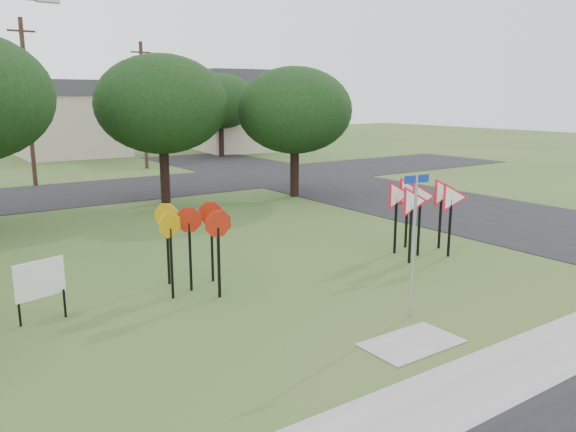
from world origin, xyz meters
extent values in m
plane|color=#32501E|center=(0.00, 0.00, 0.00)|extent=(140.00, 140.00, 0.00)
cube|color=gray|center=(0.00, -4.20, 0.01)|extent=(30.00, 1.60, 0.02)
cube|color=#32501E|center=(0.00, -5.40, 0.01)|extent=(30.00, 0.80, 0.02)
cube|color=black|center=(12.00, 10.00, 0.01)|extent=(8.00, 50.00, 0.02)
cube|color=black|center=(0.00, 20.00, 0.01)|extent=(60.00, 8.00, 0.02)
cube|color=gray|center=(0.00, -2.40, 0.01)|extent=(2.00, 1.20, 0.02)
cylinder|color=#9C9FA4|center=(1.04, -1.38, 1.61)|extent=(0.06, 0.06, 3.22)
cube|color=navy|center=(1.04, -1.38, 3.14)|extent=(0.66, 0.09, 0.17)
cube|color=black|center=(-2.29, 3.04, 0.89)|extent=(0.05, 0.05, 1.77)
cube|color=black|center=(-1.49, 3.39, 0.89)|extent=(0.05, 0.05, 1.77)
cube|color=black|center=(-1.85, 2.33, 0.89)|extent=(0.05, 0.05, 1.77)
cube|color=black|center=(-2.91, 2.77, 0.89)|extent=(0.05, 0.05, 1.77)
cube|color=black|center=(-2.56, 3.83, 0.89)|extent=(0.05, 0.05, 1.77)
cube|color=black|center=(-1.93, 2.18, 0.89)|extent=(0.05, 0.05, 1.77)
cube|color=black|center=(4.13, 1.58, 0.91)|extent=(0.06, 0.06, 1.82)
cube|color=black|center=(4.93, 1.98, 0.91)|extent=(0.06, 0.06, 1.82)
cube|color=black|center=(5.64, 1.38, 0.91)|extent=(0.06, 0.06, 1.82)
cube|color=black|center=(4.53, 2.59, 0.91)|extent=(0.06, 0.06, 1.82)
cube|color=black|center=(5.34, 2.89, 0.91)|extent=(0.06, 0.06, 1.82)
cube|color=black|center=(6.15, 2.19, 0.91)|extent=(0.06, 0.06, 1.82)
cube|color=black|center=(-6.33, 3.02, 0.33)|extent=(0.05, 0.05, 0.65)
cube|color=black|center=(-5.39, 3.02, 0.33)|extent=(0.05, 0.05, 0.65)
cube|color=silver|center=(-5.86, 3.02, 0.98)|extent=(1.09, 0.33, 0.84)
cube|color=#9C9FA4|center=(-4.90, 4.40, 7.00)|extent=(0.50, 0.18, 0.12)
cylinder|color=#422A1E|center=(-2.00, 24.00, 4.50)|extent=(0.24, 0.24, 9.00)
cube|color=#422A1E|center=(-2.00, 24.00, 8.30)|extent=(1.40, 0.10, 0.10)
cylinder|color=#422A1E|center=(6.00, 28.00, 4.25)|extent=(0.24, 0.24, 8.50)
cube|color=#422A1E|center=(6.00, 28.00, 7.80)|extent=(1.40, 0.10, 0.10)
cube|color=beige|center=(4.00, 40.00, 2.50)|extent=(8.00, 8.00, 5.00)
cube|color=#3D3D41|center=(4.00, 40.00, 5.60)|extent=(8.40, 8.40, 1.20)
cube|color=beige|center=(18.00, 36.00, 3.00)|extent=(7.91, 7.91, 6.00)
cube|color=#3D3D41|center=(18.00, 36.00, 6.60)|extent=(8.30, 8.30, 1.20)
cylinder|color=black|center=(2.00, 15.00, 1.22)|extent=(0.44, 0.44, 2.45)
ellipsoid|color=black|center=(2.00, 15.00, 4.55)|extent=(6.00, 6.00, 4.50)
cylinder|color=black|center=(8.00, 13.00, 1.14)|extent=(0.44, 0.44, 2.27)
ellipsoid|color=black|center=(8.00, 13.00, 4.23)|extent=(5.60, 5.60, 4.20)
cylinder|color=black|center=(14.00, 32.00, 1.22)|extent=(0.44, 0.44, 2.45)
ellipsoid|color=black|center=(14.00, 32.00, 4.55)|extent=(6.00, 6.00, 4.50)
camera|label=1|loc=(-8.03, -9.63, 4.86)|focal=35.00mm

